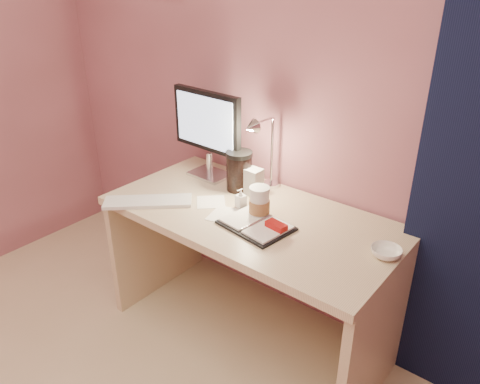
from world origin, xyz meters
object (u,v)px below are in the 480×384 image
Objects in this scene: coffee_cup at (259,204)px; keyboard at (148,202)px; desk at (260,247)px; planner at (258,225)px; lotion_bottle at (241,198)px; product_box at (253,181)px; desk_lamp at (262,147)px; bowl at (386,252)px; dark_jar at (239,173)px; monitor at (208,126)px.

keyboard is at bearing -156.15° from coffee_cup.
desk is at bearing 123.11° from coffee_cup.
lotion_bottle is (-0.18, 0.10, 0.04)m from planner.
desk is 0.33m from product_box.
desk_lamp is (-0.02, 0.19, 0.20)m from lotion_bottle.
keyboard is at bearing -146.35° from lotion_bottle.
planner is at bearing -165.86° from bowl.
desk_lamp is at bearing 8.35° from keyboard.
product_box is at bearing -115.33° from desk_lamp.
planner is at bearing -39.13° from dark_jar.
dark_jar is 0.19m from desk_lamp.
lotion_bottle is (-0.07, -0.06, 0.27)m from desk.
desk_lamp is (-0.73, 0.16, 0.23)m from bowl.
coffee_cup is at bearing -11.89° from lotion_bottle.
coffee_cup is 1.62× the size of lotion_bottle.
bowl is at bearing -27.89° from keyboard.
bowl is (1.07, -0.14, -0.26)m from monitor.
keyboard is 2.28× the size of dark_jar.
desk is at bearing -23.92° from dark_jar.
product_box reaches higher than planner.
desk is 7.58× the size of dark_jar.
keyboard is at bearing -145.47° from desk.
dark_jar is at bearing 172.28° from bowl.
dark_jar is at bearing 131.10° from lotion_bottle.
dark_jar is 0.09m from product_box.
product_box is (-0.12, 0.09, 0.29)m from desk.
desk is at bearing -13.31° from monitor.
keyboard is 3.08× the size of product_box.
desk_lamp is at bearing 61.72° from product_box.
planner is (0.54, -0.28, -0.27)m from monitor.
monitor is 0.39m from product_box.
planner is 0.42m from desk_lamp.
planner is 3.45× the size of lotion_bottle.
keyboard is 0.56m from coffee_cup.
desk is 10.26× the size of product_box.
coffee_cup is (0.06, -0.09, 0.30)m from desk.
planner is at bearing -57.10° from desk.
monitor is 0.34m from desk_lamp.
dark_jar is (-0.31, 0.25, 0.08)m from planner.
monitor is 1.44× the size of planner.
keyboard is 0.46m from lotion_bottle.
monitor reaches higher than planner.
monitor is at bearing -173.10° from desk_lamp.
keyboard is 1.07× the size of desk_lamp.
desk is 0.68m from bowl.
desk_lamp is at bearing 168.02° from bowl.
monitor is at bearing 176.75° from product_box.
bowl is 0.77m from product_box.
desk is 9.09× the size of coffee_cup.
product_box is (-0.76, 0.11, 0.05)m from bowl.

